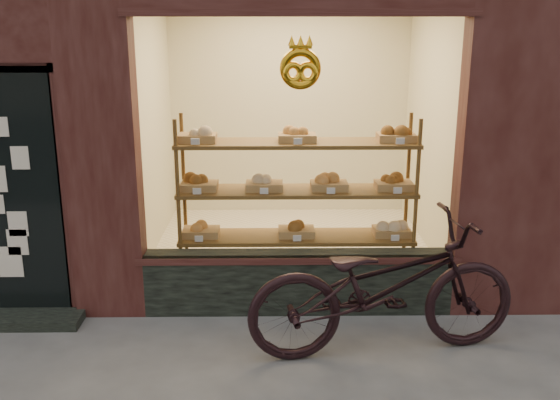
{
  "coord_description": "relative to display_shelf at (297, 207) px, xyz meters",
  "views": [
    {
      "loc": [
        0.22,
        -3.02,
        2.5
      ],
      "look_at": [
        0.29,
        2.0,
        1.07
      ],
      "focal_mm": 40.0,
      "sensor_mm": 36.0,
      "label": 1
    }
  ],
  "objects": [
    {
      "name": "display_shelf",
      "position": [
        0.0,
        0.0,
        0.0
      ],
      "size": [
        2.2,
        0.45,
        1.7
      ],
      "color": "brown",
      "rests_on": "ground"
    },
    {
      "name": "bicycle",
      "position": [
        0.63,
        -1.16,
        -0.29
      ],
      "size": [
        2.2,
        1.04,
        1.11
      ],
      "primitive_type": "imported",
      "rotation": [
        0.0,
        0.0,
        1.72
      ],
      "color": "black",
      "rests_on": "ground"
    }
  ]
}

